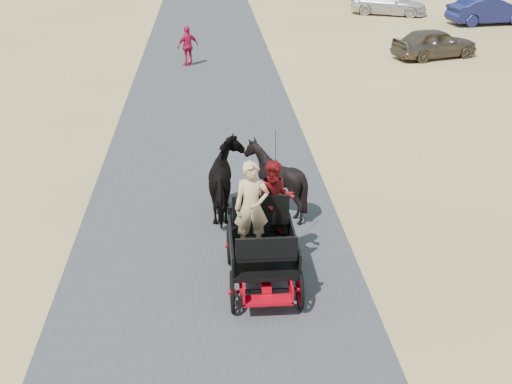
{
  "coord_description": "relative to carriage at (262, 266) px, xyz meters",
  "views": [
    {
      "loc": [
        0.05,
        -8.21,
        6.95
      ],
      "look_at": [
        0.97,
        4.02,
        1.2
      ],
      "focal_mm": 45.0,
      "sensor_mm": 36.0,
      "label": 1
    }
  ],
  "objects": [
    {
      "name": "horse_left",
      "position": [
        -0.55,
        3.0,
        0.49
      ],
      "size": [
        0.91,
        2.01,
        1.7
      ],
      "primitive_type": "imported",
      "rotation": [
        0.0,
        0.0,
        3.14
      ],
      "color": "black",
      "rests_on": "ground"
    },
    {
      "name": "passenger_woman",
      "position": [
        0.3,
        0.6,
        1.15
      ],
      "size": [
        0.77,
        0.6,
        1.58
      ],
      "primitive_type": "imported",
      "color": "#660C0F",
      "rests_on": "carriage"
    },
    {
      "name": "driver_man",
      "position": [
        -0.2,
        0.05,
        1.26
      ],
      "size": [
        0.66,
        0.43,
        1.8
      ],
      "primitive_type": "imported",
      "color": "tan",
      "rests_on": "carriage"
    },
    {
      "name": "carriage",
      "position": [
        0.0,
        0.0,
        0.0
      ],
      "size": [
        1.3,
        2.4,
        0.72
      ],
      "primitive_type": null,
      "color": "black",
      "rests_on": "ground"
    },
    {
      "name": "ground",
      "position": [
        -0.97,
        -2.42,
        -0.36
      ],
      "size": [
        140.0,
        140.0,
        0.0
      ],
      "primitive_type": "plane",
      "color": "tan"
    },
    {
      "name": "car_b",
      "position": [
        15.28,
        25.98,
        0.41
      ],
      "size": [
        4.87,
        2.28,
        1.54
      ],
      "primitive_type": "imported",
      "rotation": [
        0.0,
        0.0,
        1.71
      ],
      "color": "navy",
      "rests_on": "ground"
    },
    {
      "name": "horse_right",
      "position": [
        0.55,
        3.0,
        0.49
      ],
      "size": [
        1.37,
        1.54,
        1.7
      ],
      "primitive_type": "imported",
      "rotation": [
        0.0,
        0.0,
        3.14
      ],
      "color": "black",
      "rests_on": "ground"
    },
    {
      "name": "car_c",
      "position": [
        10.4,
        29.58,
        0.31
      ],
      "size": [
        5.0,
        3.49,
        1.34
      ],
      "primitive_type": "imported",
      "rotation": [
        0.0,
        0.0,
        1.18
      ],
      "color": "silver",
      "rests_on": "ground"
    },
    {
      "name": "road",
      "position": [
        -0.97,
        -2.42,
        -0.35
      ],
      "size": [
        6.0,
        140.0,
        0.01
      ],
      "primitive_type": "cube",
      "color": "#38383A",
      "rests_on": "ground"
    },
    {
      "name": "car_a",
      "position": [
        9.46,
        18.13,
        0.32
      ],
      "size": [
        4.28,
        2.72,
        1.36
      ],
      "primitive_type": "imported",
      "rotation": [
        0.0,
        0.0,
        1.87
      ],
      "color": "brown",
      "rests_on": "ground"
    },
    {
      "name": "pedestrian",
      "position": [
        -1.77,
        17.51,
        0.5
      ],
      "size": [
        1.08,
        0.88,
        1.73
      ],
      "primitive_type": "imported",
      "rotation": [
        0.0,
        0.0,
        3.68
      ],
      "color": "#B2143E",
      "rests_on": "ground"
    }
  ]
}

